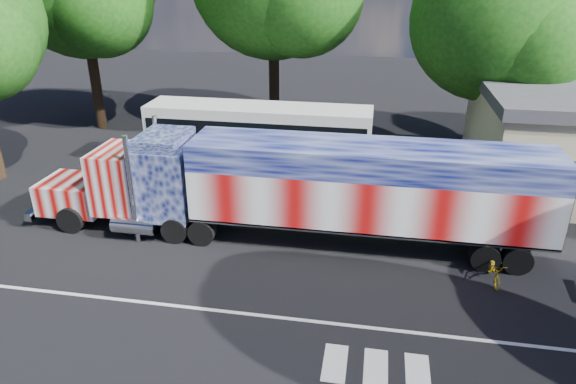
% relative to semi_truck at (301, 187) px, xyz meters
% --- Properties ---
extents(ground, '(100.00, 100.00, 0.00)m').
position_rel_semi_truck_xyz_m(ground, '(-0.64, -2.46, -2.42)').
color(ground, black).
extents(lane_markings, '(30.00, 2.67, 0.01)m').
position_rel_semi_truck_xyz_m(lane_markings, '(1.07, -6.23, -2.41)').
color(lane_markings, silver).
rests_on(lane_markings, ground).
extents(semi_truck, '(22.05, 3.48, 4.70)m').
position_rel_semi_truck_xyz_m(semi_truck, '(0.00, 0.00, 0.00)').
color(semi_truck, black).
rests_on(semi_truck, ground).
extents(coach_bus, '(12.54, 2.92, 3.65)m').
position_rel_semi_truck_xyz_m(coach_bus, '(-3.60, 7.78, -0.53)').
color(coach_bus, white).
rests_on(coach_bus, ground).
extents(woman, '(0.76, 0.63, 1.78)m').
position_rel_semi_truck_xyz_m(woman, '(-7.19, -0.96, -1.53)').
color(woman, slate).
rests_on(woman, ground).
extents(bicycle, '(0.67, 1.73, 0.90)m').
position_rel_semi_truck_xyz_m(bicycle, '(7.55, -1.91, -1.97)').
color(bicycle, gold).
rests_on(bicycle, ground).
extents(tree_ne_a, '(9.58, 9.12, 12.48)m').
position_rel_semi_truck_xyz_m(tree_ne_a, '(9.02, 12.62, 5.45)').
color(tree_ne_a, black).
rests_on(tree_ne_a, ground).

